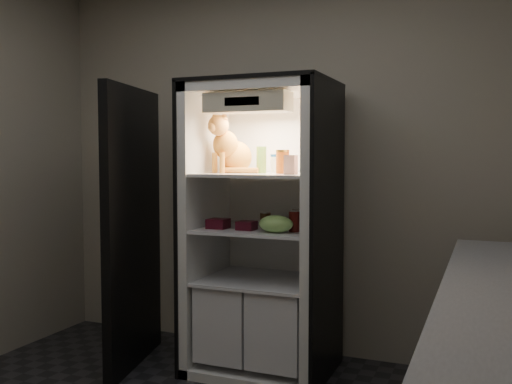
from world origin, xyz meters
TOP-DOWN VIEW (x-y plane):
  - room_shell at (0.00, 0.00)m, footprint 3.60×3.60m
  - refrigerator at (0.00, 1.38)m, footprint 0.90×0.72m
  - fridge_door at (-0.83, 1.12)m, footprint 0.25×0.86m
  - tabby_cat at (-0.23, 1.35)m, footprint 0.34×0.40m
  - parmesan_shaker at (-0.01, 1.36)m, footprint 0.07×0.07m
  - mayo_tub at (0.06, 1.46)m, footprint 0.09×0.09m
  - salsa_jar at (0.15, 1.31)m, footprint 0.08×0.08m
  - pepper_jar at (0.32, 1.41)m, footprint 0.12×0.12m
  - cream_carton at (0.25, 1.19)m, footprint 0.07×0.07m
  - soda_can_a at (0.21, 1.43)m, footprint 0.07×0.07m
  - soda_can_b at (0.27, 1.37)m, footprint 0.06×0.06m
  - soda_can_c at (0.26, 1.23)m, footprint 0.07×0.07m
  - condiment_jar at (-0.00, 1.41)m, footprint 0.07×0.07m
  - grape_bag at (0.17, 1.14)m, footprint 0.21×0.15m
  - berry_box_left at (-0.24, 1.19)m, footprint 0.12×0.12m
  - berry_box_right at (-0.04, 1.19)m, footprint 0.11×0.11m

SIDE VIEW (x-z plane):
  - refrigerator at x=0.00m, z-range -0.15..1.73m
  - fridge_door at x=-0.83m, z-range -0.01..1.84m
  - berry_box_right at x=-0.04m, z-range 0.94..0.99m
  - berry_box_left at x=-0.24m, z-range 0.94..1.00m
  - condiment_jar at x=0.00m, z-range 0.94..1.04m
  - grape_bag at x=0.17m, z-range 0.94..1.05m
  - soda_can_b at x=0.27m, z-range 0.94..1.05m
  - soda_can_a at x=0.21m, z-range 0.94..1.06m
  - soda_can_c at x=0.26m, z-range 0.94..1.07m
  - cream_carton at x=0.25m, z-range 1.29..1.41m
  - mayo_tub at x=0.06m, z-range 1.29..1.41m
  - salsa_jar at x=0.15m, z-range 1.29..1.44m
  - parmesan_shaker at x=-0.01m, z-range 1.29..1.46m
  - pepper_jar at x=0.32m, z-range 1.29..1.50m
  - tabby_cat at x=-0.23m, z-range 1.24..1.65m
  - room_shell at x=0.00m, z-range -0.18..3.42m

